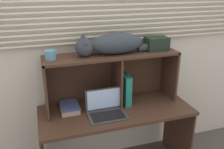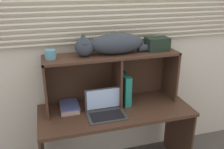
% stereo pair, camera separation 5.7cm
% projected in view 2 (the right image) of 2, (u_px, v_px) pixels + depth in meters
% --- Properties ---
extents(back_panel_with_blinds, '(4.40, 0.08, 2.50)m').
position_uv_depth(back_panel_with_blinds, '(106.00, 43.00, 2.30)').
color(back_panel_with_blinds, beige).
rests_on(back_panel_with_blinds, ground).
extents(desk, '(1.38, 0.57, 0.71)m').
position_uv_depth(desk, '(116.00, 122.00, 2.26)').
color(desk, '#412A1D').
rests_on(desk, ground).
extents(hutch_shelf_unit, '(1.22, 0.30, 0.49)m').
position_uv_depth(hutch_shelf_unit, '(112.00, 69.00, 2.23)').
color(hutch_shelf_unit, '#412A1D').
rests_on(hutch_shelf_unit, desk).
extents(cat, '(0.83, 0.20, 0.19)m').
position_uv_depth(cat, '(112.00, 44.00, 2.11)').
color(cat, '#2D343C').
rests_on(cat, hutch_shelf_unit).
extents(laptop, '(0.33, 0.23, 0.22)m').
position_uv_depth(laptop, '(105.00, 109.00, 2.12)').
color(laptop, '#373737').
rests_on(laptop, desk).
extents(binder_upright, '(0.06, 0.25, 0.29)m').
position_uv_depth(binder_upright, '(124.00, 88.00, 2.30)').
color(binder_upright, '#1C7766').
rests_on(binder_upright, desk).
extents(book_stack, '(0.17, 0.25, 0.05)m').
position_uv_depth(book_stack, '(69.00, 107.00, 2.20)').
color(book_stack, gray).
rests_on(book_stack, desk).
extents(small_basket, '(0.09, 0.09, 0.08)m').
position_uv_depth(small_basket, '(50.00, 54.00, 1.99)').
color(small_basket, teal).
rests_on(small_basket, hutch_shelf_unit).
extents(storage_box, '(0.21, 0.14, 0.12)m').
position_uv_depth(storage_box, '(157.00, 44.00, 2.23)').
color(storage_box, black).
rests_on(storage_box, hutch_shelf_unit).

